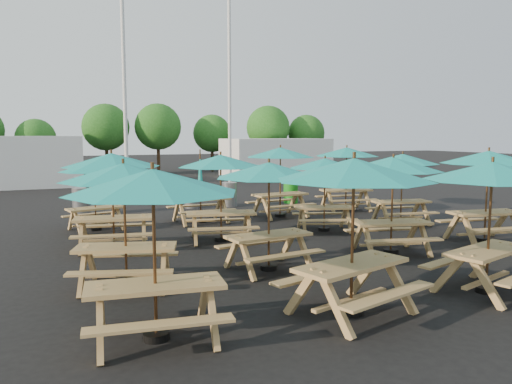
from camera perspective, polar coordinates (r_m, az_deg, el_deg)
name	(u,v)px	position (r m, az deg, el deg)	size (l,w,h in m)	color
ground	(277,236)	(14.32, 2.38, -5.01)	(120.00, 120.00, 0.00)	black
picnic_unit_0	(153,190)	(6.93, -11.70, 0.28)	(2.69, 2.69, 2.44)	#B2844F
picnic_unit_1	(124,178)	(9.54, -14.90, 1.54)	(2.95, 2.95, 2.37)	#B2844F
picnic_unit_2	(112,165)	(12.89, -16.18, 3.02)	(2.83, 2.83, 2.44)	#B2844F
picnic_unit_3	(94,170)	(15.66, -18.02, 2.42)	(2.50, 2.50, 2.09)	#B2844F
picnic_unit_4	(354,177)	(7.92, 11.11, 1.69)	(3.10, 3.10, 2.54)	#B2844F
picnic_unit_5	(269,175)	(10.44, 1.49, 1.93)	(2.55, 2.55, 2.32)	#B2844F
picnic_unit_6	(221,165)	(13.40, -4.06, 3.10)	(2.81, 2.81, 2.36)	#B2844F
picnic_unit_7	(201,193)	(16.42, -6.36, -0.07)	(1.94, 1.71, 2.40)	#B2844F
picnic_unit_8	(492,177)	(9.85, 25.36, 1.52)	(2.97, 2.97, 2.42)	#B2844F
picnic_unit_9	(393,169)	(12.37, 15.41, 2.56)	(2.80, 2.80, 2.36)	#B2844F
picnic_unit_10	(325,167)	(14.92, 7.88, 2.86)	(2.76, 2.76, 2.20)	#B2844F
picnic_unit_11	(280,156)	(17.37, 2.80, 4.17)	(2.66, 2.66, 2.46)	#B2844F
picnic_unit_13	(488,162)	(14.57, 25.03, 3.16)	(2.80, 2.80, 2.47)	#B2844F
picnic_unit_14	(403,162)	(16.57, 16.40, 3.28)	(2.63, 2.63, 2.29)	#B2844F
picnic_unit_15	(347,155)	(19.17, 10.33, 4.20)	(2.76, 2.76, 2.42)	#B2844F
waste_bin_0	(81,201)	(19.04, -19.36, -1.01)	(0.61, 0.61, 0.97)	gray
waste_bin_1	(95,200)	(19.12, -17.96, -0.92)	(0.61, 0.61, 0.97)	gray
waste_bin_2	(192,196)	(19.81, -7.32, -0.40)	(0.61, 0.61, 0.97)	gray
waste_bin_3	(229,194)	(20.05, -3.06, -0.27)	(0.61, 0.61, 0.97)	gray
waste_bin_4	(291,191)	(21.11, 4.00, 0.06)	(0.61, 0.61, 0.97)	#188819
mast_0	(124,73)	(27.14, -14.85, 12.97)	(0.20, 0.20, 12.00)	silver
mast_1	(229,82)	(30.70, -3.05, 12.40)	(0.20, 0.20, 12.00)	silver
event_tent_0	(4,162)	(30.74, -26.86, 3.11)	(8.00, 4.00, 2.80)	silver
event_tent_1	(275,157)	(35.09, 2.22, 3.99)	(7.00, 4.00, 2.60)	silver
tree_2	(36,138)	(36.30, -23.87, 5.61)	(2.59, 2.59, 3.93)	#382314
tree_3	(106,127)	(37.62, -16.79, 7.10)	(3.36, 3.36, 5.09)	#382314
tree_4	(158,127)	(37.76, -11.16, 7.33)	(3.41, 3.41, 5.17)	#382314
tree_5	(212,133)	(39.30, -5.05, 6.68)	(2.94, 2.94, 4.45)	#382314
tree_6	(268,128)	(39.11, 1.40, 7.37)	(3.38, 3.38, 5.13)	#382314
tree_7	(306,133)	(40.66, 5.76, 6.70)	(2.95, 2.95, 4.48)	#382314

